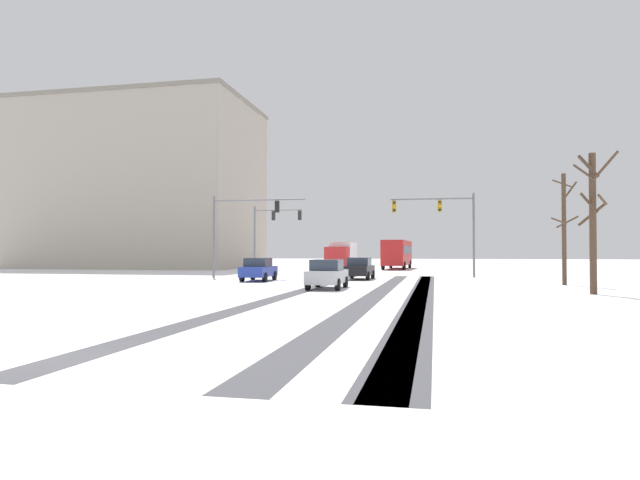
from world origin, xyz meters
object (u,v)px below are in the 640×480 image
Objects in this scene: office_building_far_left_block at (141,186)px; traffic_signal_near_left at (240,220)px; bare_tree_sidewalk_mid at (593,217)px; car_blue_second at (259,269)px; traffic_signal_near_right at (444,218)px; car_black_lead at (360,268)px; box_truck_delivery at (342,256)px; car_silver_third at (327,274)px; traffic_signal_far_left at (271,226)px; bare_tree_sidewalk_far at (564,226)px; bus_oncoming at (397,252)px.

traffic_signal_near_left is at bearing -46.98° from office_building_far_left_block.
bare_tree_sidewalk_mid reaches higher than traffic_signal_near_left.
car_blue_second is at bearing 157.60° from bare_tree_sidewalk_mid.
bare_tree_sidewalk_mid is at bearing -64.16° from traffic_signal_near_right.
box_truck_delivery is (-3.74, 14.16, 0.82)m from car_black_lead.
traffic_signal_far_left is at bearing 114.79° from car_silver_third.
office_building_far_left_block reaches higher than car_silver_third.
bare_tree_sidewalk_far is (13.30, -4.20, 2.80)m from car_black_lead.
car_blue_second is 0.37× the size of bus_oncoming.
traffic_signal_far_left is 0.88× the size of box_truck_delivery.
traffic_signal_near_left is 1.16× the size of traffic_signal_near_right.
car_blue_second is 30.29m from bus_oncoming.
box_truck_delivery is at bearing 132.85° from bare_tree_sidewalk_far.
traffic_signal_near_left is at bearing 125.68° from car_blue_second.
bare_tree_sidewalk_mid reaches higher than bus_oncoming.
bare_tree_sidewalk_far is at bearing -17.53° from car_black_lead.
office_building_far_left_block is at bearing 159.54° from box_truck_delivery.
traffic_signal_near_right is 7.63m from car_black_lead.
box_truck_delivery is (-4.79, -11.48, -0.36)m from bus_oncoming.
box_truck_delivery reaches higher than car_silver_third.
traffic_signal_far_left is 27.09m from office_building_far_left_block.
traffic_signal_near_left is 27.46m from bus_oncoming.
traffic_signal_far_left is 1.00× the size of traffic_signal_near_right.
car_silver_third is at bearing -47.95° from office_building_far_left_block.
traffic_signal_near_right reaches higher than car_blue_second.
traffic_signal_far_left is at bearing 133.85° from car_black_lead.
car_black_lead is at bearing -37.53° from office_building_far_left_block.
car_blue_second is 18.04m from box_truck_delivery.
traffic_signal_near_right is (16.28, -8.20, 0.07)m from traffic_signal_far_left.
bare_tree_sidewalk_mid is at bearing -4.67° from car_silver_third.
traffic_signal_far_left and traffic_signal_near_right have the same top height.
car_black_lead is 0.56× the size of box_truck_delivery.
office_building_far_left_block is at bearing 149.70° from traffic_signal_near_right.
bare_tree_sidewalk_mid reaches higher than box_truck_delivery.
traffic_signal_near_right is at bearing -50.07° from box_truck_delivery.
traffic_signal_near_left reaches higher than car_blue_second.
traffic_signal_near_left is 23.35m from bare_tree_sidewalk_far.
office_building_far_left_block reaches higher than bus_oncoming.
traffic_signal_near_right is 1.56× the size of car_blue_second.
car_black_lead is 1.01× the size of car_silver_third.
bare_tree_sidewalk_far is (0.33, 7.50, -0.13)m from bare_tree_sidewalk_mid.
car_black_lead is 14.67m from box_truck_delivery.
car_black_lead is 14.22m from bare_tree_sidewalk_far.
traffic_signal_near_right is 15.72m from box_truck_delivery.
bare_tree_sidewalk_far is (23.41, -14.73, -0.97)m from traffic_signal_far_left.
traffic_signal_far_left is 18.23m from traffic_signal_near_right.
bus_oncoming is at bearing 67.36° from box_truck_delivery.
traffic_signal_near_right is at bearing 137.51° from bare_tree_sidewalk_far.
bare_tree_sidewalk_far is at bearing -11.49° from traffic_signal_near_left.
office_building_far_left_block reaches higher than car_blue_second.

